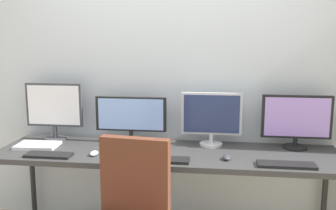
{
  "coord_description": "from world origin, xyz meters",
  "views": [
    {
      "loc": [
        0.37,
        -2.2,
        1.61
      ],
      "look_at": [
        0.0,
        0.65,
        1.09
      ],
      "focal_mm": 41.32,
      "sensor_mm": 36.0,
      "label": 1
    }
  ],
  "objects_px": {
    "monitor_far_right": "(297,120)",
    "coffee_mug": "(152,147)",
    "desk": "(167,157)",
    "keyboard_center": "(163,160)",
    "mouse_right_side": "(94,153)",
    "keyboard_right": "(286,165)",
    "mouse_left_side": "(227,157)",
    "monitor_far_left": "(54,109)",
    "monitor_center_left": "(131,117)",
    "laptop_closed": "(38,145)",
    "keyboard_left": "(49,155)",
    "monitor_center_right": "(211,117)"
  },
  "relations": [
    {
      "from": "monitor_center_right",
      "to": "monitor_far_left",
      "type": "bearing_deg",
      "value": 180.0
    },
    {
      "from": "monitor_far_right",
      "to": "mouse_left_side",
      "type": "bearing_deg",
      "value": -146.59
    },
    {
      "from": "monitor_center_right",
      "to": "laptop_closed",
      "type": "bearing_deg",
      "value": -170.81
    },
    {
      "from": "keyboard_left",
      "to": "laptop_closed",
      "type": "xyz_separation_m",
      "value": [
        -0.19,
        0.22,
        0.0
      ]
    },
    {
      "from": "monitor_far_right",
      "to": "keyboard_center",
      "type": "relative_size",
      "value": 1.42
    },
    {
      "from": "keyboard_center",
      "to": "coffee_mug",
      "type": "bearing_deg",
      "value": 120.86
    },
    {
      "from": "monitor_center_left",
      "to": "laptop_closed",
      "type": "height_order",
      "value": "monitor_center_left"
    },
    {
      "from": "monitor_center_right",
      "to": "keyboard_right",
      "type": "relative_size",
      "value": 1.23
    },
    {
      "from": "monitor_center_left",
      "to": "mouse_left_side",
      "type": "bearing_deg",
      "value": -24.56
    },
    {
      "from": "monitor_far_right",
      "to": "mouse_left_side",
      "type": "distance_m",
      "value": 0.67
    },
    {
      "from": "mouse_left_side",
      "to": "desk",
      "type": "bearing_deg",
      "value": 162.54
    },
    {
      "from": "mouse_left_side",
      "to": "mouse_right_side",
      "type": "bearing_deg",
      "value": -178.51
    },
    {
      "from": "mouse_right_side",
      "to": "keyboard_right",
      "type": "bearing_deg",
      "value": -2.74
    },
    {
      "from": "keyboard_center",
      "to": "mouse_right_side",
      "type": "bearing_deg",
      "value": 172.86
    },
    {
      "from": "keyboard_left",
      "to": "laptop_closed",
      "type": "distance_m",
      "value": 0.29
    },
    {
      "from": "monitor_center_right",
      "to": "keyboard_left",
      "type": "distance_m",
      "value": 1.27
    },
    {
      "from": "monitor_far_right",
      "to": "coffee_mug",
      "type": "distance_m",
      "value": 1.13
    },
    {
      "from": "desk",
      "to": "mouse_left_side",
      "type": "bearing_deg",
      "value": -17.46
    },
    {
      "from": "monitor_center_left",
      "to": "mouse_right_side",
      "type": "bearing_deg",
      "value": -117.18
    },
    {
      "from": "monitor_center_left",
      "to": "coffee_mug",
      "type": "bearing_deg",
      "value": -49.97
    },
    {
      "from": "monitor_far_left",
      "to": "laptop_closed",
      "type": "relative_size",
      "value": 1.5
    },
    {
      "from": "mouse_right_side",
      "to": "coffee_mug",
      "type": "bearing_deg",
      "value": 16.77
    },
    {
      "from": "monitor_center_left",
      "to": "monitor_far_left",
      "type": "bearing_deg",
      "value": 180.0
    },
    {
      "from": "mouse_right_side",
      "to": "laptop_closed",
      "type": "height_order",
      "value": "mouse_right_side"
    },
    {
      "from": "desk",
      "to": "mouse_left_side",
      "type": "distance_m",
      "value": 0.47
    },
    {
      "from": "coffee_mug",
      "to": "monitor_far_right",
      "type": "bearing_deg",
      "value": 13.14
    },
    {
      "from": "keyboard_right",
      "to": "mouse_left_side",
      "type": "bearing_deg",
      "value": 167.15
    },
    {
      "from": "mouse_left_side",
      "to": "laptop_closed",
      "type": "relative_size",
      "value": 0.3
    },
    {
      "from": "monitor_center_left",
      "to": "keyboard_center",
      "type": "height_order",
      "value": "monitor_center_left"
    },
    {
      "from": "monitor_center_right",
      "to": "keyboard_right",
      "type": "height_order",
      "value": "monitor_center_right"
    },
    {
      "from": "keyboard_center",
      "to": "monitor_center_right",
      "type": "bearing_deg",
      "value": 53.61
    },
    {
      "from": "desk",
      "to": "monitor_far_right",
      "type": "relative_size",
      "value": 4.91
    },
    {
      "from": "monitor_far_right",
      "to": "mouse_left_side",
      "type": "height_order",
      "value": "monitor_far_right"
    },
    {
      "from": "monitor_center_left",
      "to": "laptop_closed",
      "type": "relative_size",
      "value": 1.82
    },
    {
      "from": "monitor_far_right",
      "to": "mouse_left_side",
      "type": "relative_size",
      "value": 5.51
    },
    {
      "from": "keyboard_right",
      "to": "laptop_closed",
      "type": "relative_size",
      "value": 1.21
    },
    {
      "from": "laptop_closed",
      "to": "monitor_center_left",
      "type": "bearing_deg",
      "value": 14.64
    },
    {
      "from": "keyboard_right",
      "to": "laptop_closed",
      "type": "xyz_separation_m",
      "value": [
        -1.87,
        0.22,
        0.0
      ]
    },
    {
      "from": "monitor_center_left",
      "to": "mouse_left_side",
      "type": "height_order",
      "value": "monitor_center_left"
    },
    {
      "from": "monitor_center_left",
      "to": "keyboard_right",
      "type": "height_order",
      "value": "monitor_center_left"
    },
    {
      "from": "desk",
      "to": "monitor_center_right",
      "type": "bearing_deg",
      "value": 33.07
    },
    {
      "from": "monitor_far_left",
      "to": "monitor_far_right",
      "type": "relative_size",
      "value": 0.91
    },
    {
      "from": "monitor_far_left",
      "to": "keyboard_center",
      "type": "bearing_deg",
      "value": -24.34
    },
    {
      "from": "monitor_far_right",
      "to": "keyboard_right",
      "type": "xyz_separation_m",
      "value": [
        -0.14,
        -0.44,
        -0.22
      ]
    },
    {
      "from": "desk",
      "to": "monitor_center_left",
      "type": "bearing_deg",
      "value": 146.93
    },
    {
      "from": "keyboard_center",
      "to": "keyboard_right",
      "type": "relative_size",
      "value": 0.96
    },
    {
      "from": "monitor_far_left",
      "to": "monitor_center_left",
      "type": "relative_size",
      "value": 0.83
    },
    {
      "from": "desk",
      "to": "keyboard_center",
      "type": "xyz_separation_m",
      "value": [
        0.0,
        -0.23,
        0.06
      ]
    },
    {
      "from": "monitor_far_left",
      "to": "keyboard_left",
      "type": "xyz_separation_m",
      "value": [
        0.14,
        -0.44,
        -0.26
      ]
    },
    {
      "from": "desk",
      "to": "monitor_far_left",
      "type": "relative_size",
      "value": 5.4
    }
  ]
}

